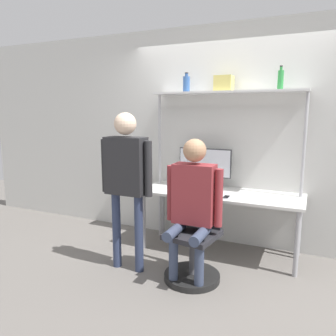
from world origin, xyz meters
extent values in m
plane|color=slate|center=(0.00, 0.00, 0.00)|extent=(12.00, 12.00, 0.00)
cube|color=silver|center=(0.00, 0.72, 1.35)|extent=(8.00, 0.06, 2.70)
cube|color=silver|center=(0.00, 0.36, 0.71)|extent=(1.87, 0.67, 0.03)
cylinder|color=#A5A5AA|center=(-0.87, 0.08, 0.35)|extent=(0.05, 0.05, 0.70)
cylinder|color=#A5A5AA|center=(0.87, 0.08, 0.35)|extent=(0.05, 0.05, 0.70)
cylinder|color=#A5A5AA|center=(-0.87, 0.63, 0.35)|extent=(0.05, 0.05, 0.70)
cylinder|color=#A5A5AA|center=(0.87, 0.63, 0.35)|extent=(0.05, 0.05, 0.70)
cube|color=silver|center=(0.00, 0.53, 1.88)|extent=(1.77, 0.30, 0.02)
cylinder|color=#B2B2B7|center=(-0.87, 0.53, 0.95)|extent=(0.04, 0.04, 1.90)
cylinder|color=#B2B2B7|center=(0.87, 0.53, 0.95)|extent=(0.04, 0.04, 1.90)
cylinder|color=#333338|center=(-0.26, 0.54, 0.74)|extent=(0.17, 0.17, 0.01)
cylinder|color=#333338|center=(-0.26, 0.54, 0.81)|extent=(0.06, 0.06, 0.13)
cube|color=#333338|center=(-0.26, 0.55, 1.04)|extent=(0.66, 0.01, 0.35)
cube|color=silver|center=(-0.26, 0.54, 1.04)|extent=(0.64, 0.02, 0.33)
cube|color=silver|center=(-0.11, 0.17, 0.73)|extent=(0.29, 0.22, 0.01)
cube|color=black|center=(-0.11, 0.16, 0.74)|extent=(0.25, 0.12, 0.00)
cube|color=silver|center=(-0.11, 0.25, 0.84)|extent=(0.29, 0.07, 0.21)
cube|color=#194C8C|center=(-0.11, 0.25, 0.84)|extent=(0.26, 0.05, 0.19)
cube|color=silver|center=(0.12, 0.15, 0.73)|extent=(0.07, 0.15, 0.01)
cube|color=black|center=(0.12, 0.15, 0.74)|extent=(0.06, 0.13, 0.00)
cylinder|color=black|center=(-0.07, -0.41, 0.03)|extent=(0.56, 0.56, 0.06)
cylinder|color=#4C4C51|center=(-0.07, -0.41, 0.25)|extent=(0.06, 0.06, 0.39)
cube|color=#26262B|center=(-0.07, -0.41, 0.47)|extent=(0.53, 0.53, 0.05)
cube|color=#26262B|center=(-0.04, -0.20, 0.72)|extent=(0.42, 0.10, 0.45)
cylinder|color=#38425B|center=(-0.20, -0.58, 0.25)|extent=(0.09, 0.09, 0.50)
cylinder|color=#38425B|center=(0.06, -0.58, 0.25)|extent=(0.09, 0.09, 0.50)
cylinder|color=#38425B|center=(-0.20, -0.55, 0.54)|extent=(0.10, 0.38, 0.10)
cylinder|color=#38425B|center=(0.06, -0.55, 0.54)|extent=(0.10, 0.38, 0.10)
cube|color=maroon|center=(-0.07, -0.38, 0.88)|extent=(0.40, 0.20, 0.58)
cylinder|color=maroon|center=(-0.31, -0.38, 0.86)|extent=(0.08, 0.08, 0.55)
cylinder|color=maroon|center=(0.18, -0.38, 0.86)|extent=(0.08, 0.08, 0.55)
sphere|color=tan|center=(-0.07, -0.38, 1.30)|extent=(0.22, 0.22, 0.22)
cylinder|color=#2D3856|center=(-0.91, -0.47, 0.41)|extent=(0.09, 0.09, 0.83)
cylinder|color=#2D3856|center=(-0.64, -0.47, 0.41)|extent=(0.09, 0.09, 0.83)
cube|color=#262628|center=(-0.77, -0.47, 1.12)|extent=(0.42, 0.20, 0.59)
cylinder|color=#262628|center=(-1.03, -0.47, 1.10)|extent=(0.08, 0.08, 0.56)
cylinder|color=#262628|center=(-0.52, -0.47, 1.10)|extent=(0.08, 0.08, 0.56)
sphere|color=beige|center=(-0.77, -0.47, 1.54)|extent=(0.22, 0.22, 0.22)
cylinder|color=#2D8C3F|center=(0.58, 0.53, 2.00)|extent=(0.06, 0.06, 0.20)
cylinder|color=#2D8C3F|center=(0.58, 0.53, 2.12)|extent=(0.03, 0.03, 0.04)
cylinder|color=black|center=(0.58, 0.53, 2.14)|extent=(0.03, 0.03, 0.01)
cylinder|color=#335999|center=(-0.50, 0.53, 1.99)|extent=(0.08, 0.08, 0.19)
cylinder|color=#335999|center=(-0.50, 0.53, 2.10)|extent=(0.04, 0.04, 0.03)
cylinder|color=black|center=(-0.50, 0.53, 2.12)|extent=(0.04, 0.04, 0.01)
cube|color=#DBCC66|center=(-0.04, 0.53, 1.98)|extent=(0.21, 0.17, 0.18)
camera|label=1|loc=(0.95, -3.29, 1.66)|focal=35.00mm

